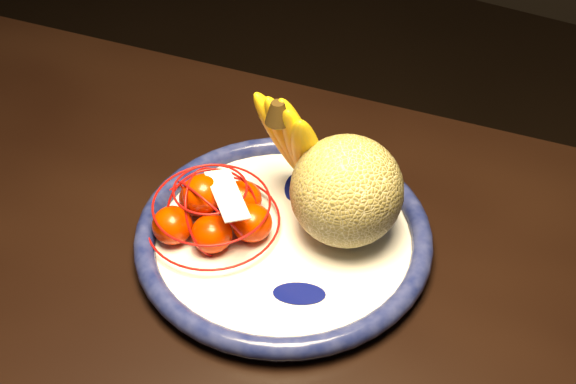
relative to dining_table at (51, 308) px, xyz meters
The scene contains 6 objects.
dining_table is the anchor object (origin of this frame).
fruit_bowl 0.28m from the dining_table, 35.86° to the left, with size 0.32×0.32×0.03m.
cantaloupe 0.37m from the dining_table, 35.84° to the left, with size 0.12×0.12×0.12m, color olive.
banana_bunch 0.34m from the dining_table, 48.25° to the left, with size 0.10×0.10×0.16m.
mandarin_bag 0.23m from the dining_table, 41.92° to the left, with size 0.19×0.19×0.09m.
price_tag 0.26m from the dining_table, 37.03° to the left, with size 0.07×0.03×0.00m, color white.
Camera 1 is at (0.52, -0.21, 1.29)m, focal length 45.00 mm.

